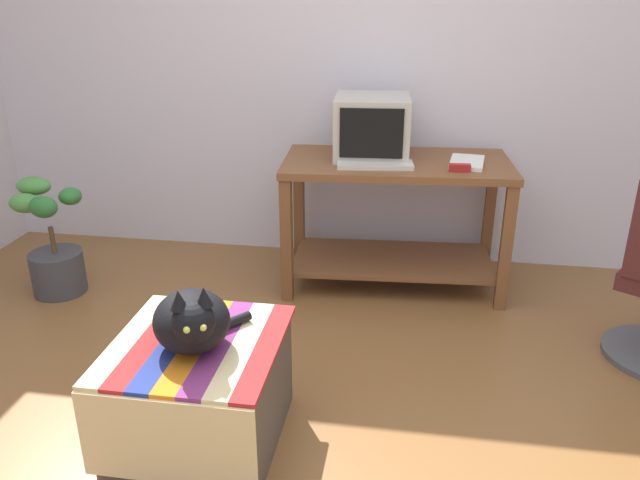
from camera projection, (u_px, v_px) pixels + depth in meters
ground_plane at (299, 466)px, 2.29m from camera, size 14.00×14.00×0.00m
back_wall at (362, 46)px, 3.67m from camera, size 8.00×0.10×2.60m
desk at (395, 201)px, 3.53m from camera, size 1.28×0.72×0.74m
tv_monitor at (372, 128)px, 3.46m from camera, size 0.43×0.44×0.34m
keyboard at (375, 165)px, 3.31m from camera, size 0.42×0.20×0.02m
book at (467, 162)px, 3.36m from camera, size 0.21×0.30×0.02m
ottoman_with_blanket at (200, 392)px, 2.35m from camera, size 0.61×0.66×0.43m
cat at (192, 321)px, 2.18m from camera, size 0.37×0.42×0.29m
potted_plant at (54, 249)px, 3.50m from camera, size 0.39×0.32×0.66m
stapler at (460, 168)px, 3.23m from camera, size 0.11×0.04×0.04m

